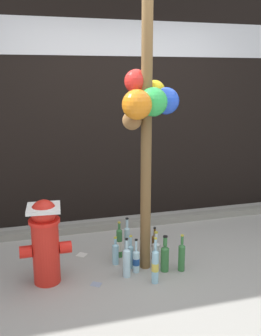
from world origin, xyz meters
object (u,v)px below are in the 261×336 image
(bottle_7, at_px, (136,260))
(bottle_5, at_px, (127,261))
(bottle_2, at_px, (131,255))
(bottle_3, at_px, (182,256))
(fire_hydrant, at_px, (45,240))
(bottle_4, at_px, (127,239))
(memorial_post, at_px, (148,87))
(bottle_0, at_px, (165,257))
(bottle_1, at_px, (119,243))
(bottle_10, at_px, (115,253))
(bottle_6, at_px, (155,265))
(bottle_8, at_px, (154,247))
(bottle_9, at_px, (156,254))

(bottle_7, bearing_deg, bottle_5, -151.58)
(bottle_2, xyz_separation_m, bottle_3, (0.45, -0.18, 0.01))
(fire_hydrant, xyz_separation_m, bottle_4, (0.83, 0.32, -0.23))
(memorial_post, relative_size, bottle_0, 8.33)
(bottle_3, height_order, bottle_7, bottle_3)
(bottle_1, bearing_deg, bottle_0, -48.99)
(bottle_2, bearing_deg, bottle_5, -118.30)
(memorial_post, distance_m, bottle_2, 1.58)
(fire_hydrant, bearing_deg, bottle_5, -8.71)
(bottle_1, distance_m, bottle_10, 0.16)
(bottle_6, bearing_deg, bottle_8, 71.57)
(fire_hydrant, bearing_deg, bottle_7, -3.53)
(bottle_0, relative_size, bottle_3, 0.98)
(bottle_7, bearing_deg, bottle_6, -64.94)
(bottle_8, distance_m, bottle_9, 0.15)
(bottle_9, distance_m, bottle_10, 0.39)
(bottle_3, distance_m, bottle_7, 0.43)
(bottle_9, height_order, bottle_10, bottle_9)
(bottle_2, relative_size, bottle_4, 0.83)
(fire_hydrant, bearing_deg, memorial_post, -0.47)
(bottle_6, relative_size, bottle_7, 1.31)
(bottle_6, relative_size, bottle_9, 1.21)
(bottle_6, height_order, bottle_7, bottle_6)
(bottle_0, height_order, bottle_9, bottle_9)
(bottle_0, height_order, bottle_1, bottle_1)
(bottle_1, xyz_separation_m, bottle_6, (0.18, -0.57, 0.02))
(memorial_post, height_order, fire_hydrant, memorial_post)
(bottle_9, bearing_deg, bottle_4, 122.61)
(bottle_7, height_order, bottle_8, bottle_8)
(fire_hydrant, distance_m, bottle_6, 0.99)
(bottle_0, distance_m, bottle_9, 0.12)
(bottle_0, xyz_separation_m, bottle_3, (0.16, -0.04, 0.00))
(bottle_1, xyz_separation_m, bottle_5, (-0.03, -0.40, -0.00))
(bottle_7, bearing_deg, bottle_9, 14.40)
(bottle_10, bearing_deg, bottle_0, -31.65)
(bottle_5, xyz_separation_m, bottle_7, (0.11, 0.06, -0.03))
(memorial_post, distance_m, bottle_0, 1.57)
(bottle_6, bearing_deg, bottle_5, 141.37)
(bottle_10, bearing_deg, bottle_6, -59.19)
(memorial_post, bearing_deg, bottle_6, -90.26)
(bottle_2, height_order, bottle_5, bottle_5)
(bottle_3, bearing_deg, bottle_0, 167.29)
(bottle_2, relative_size, bottle_7, 1.01)
(bottle_8, bearing_deg, fire_hydrant, -171.82)
(bottle_7, distance_m, bottle_9, 0.22)
(memorial_post, bearing_deg, bottle_10, 148.27)
(bottle_8, relative_size, bottle_10, 1.19)
(bottle_1, bearing_deg, bottle_6, -72.06)
(bottle_9, relative_size, bottle_10, 1.26)
(memorial_post, xyz_separation_m, bottle_0, (0.16, -0.10, -1.56))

